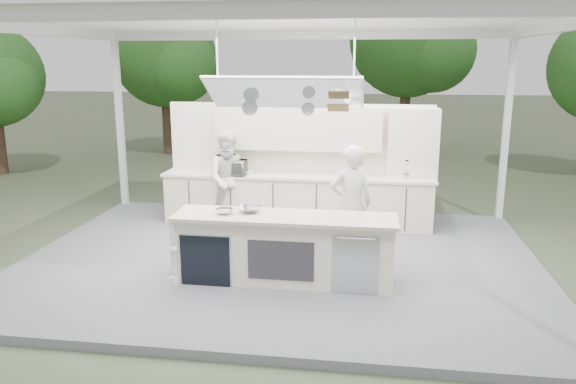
% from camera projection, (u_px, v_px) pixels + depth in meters
% --- Properties ---
extents(ground, '(90.00, 90.00, 0.00)m').
position_uv_depth(ground, '(281.00, 265.00, 8.90)').
color(ground, '#465037').
rests_on(ground, ground).
extents(stage_deck, '(8.00, 6.00, 0.12)m').
position_uv_depth(stage_deck, '(281.00, 261.00, 8.88)').
color(stage_deck, '#5D5D62').
rests_on(stage_deck, ground).
extents(tent, '(8.20, 6.20, 3.86)m').
position_uv_depth(tent, '(280.00, 21.00, 8.03)').
color(tent, white).
rests_on(tent, ground).
extents(demo_island, '(3.10, 0.79, 0.95)m').
position_uv_depth(demo_island, '(283.00, 248.00, 7.86)').
color(demo_island, beige).
rests_on(demo_island, stage_deck).
extents(back_counter, '(5.08, 0.72, 0.95)m').
position_uv_depth(back_counter, '(297.00, 199.00, 10.59)').
color(back_counter, beige).
rests_on(back_counter, stage_deck).
extents(back_wall_unit, '(5.05, 0.48, 2.25)m').
position_uv_depth(back_wall_unit, '(322.00, 147.00, 10.51)').
color(back_wall_unit, beige).
rests_on(back_wall_unit, stage_deck).
extents(tree_cluster, '(19.55, 9.40, 5.85)m').
position_uv_depth(tree_cluster, '(325.00, 55.00, 17.56)').
color(tree_cluster, '#472E23').
rests_on(tree_cluster, ground).
extents(head_chef, '(0.76, 0.61, 1.82)m').
position_uv_depth(head_chef, '(351.00, 204.00, 8.51)').
color(head_chef, white).
rests_on(head_chef, stage_deck).
extents(sous_chef, '(1.02, 0.88, 1.80)m').
position_uv_depth(sous_chef, '(230.00, 179.00, 10.32)').
color(sous_chef, silver).
rests_on(sous_chef, stage_deck).
extents(toaster_oven, '(0.51, 0.35, 0.28)m').
position_uv_depth(toaster_oven, '(232.00, 168.00, 10.42)').
color(toaster_oven, '#B4B5BB').
rests_on(toaster_oven, back_counter).
extents(bowl_large, '(0.42, 0.42, 0.08)m').
position_uv_depth(bowl_large, '(249.00, 209.00, 7.93)').
color(bowl_large, '#BBBCC2').
rests_on(bowl_large, demo_island).
extents(bowl_small, '(0.32, 0.32, 0.08)m').
position_uv_depth(bowl_small, '(224.00, 211.00, 7.84)').
color(bowl_small, silver).
rests_on(bowl_small, demo_island).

